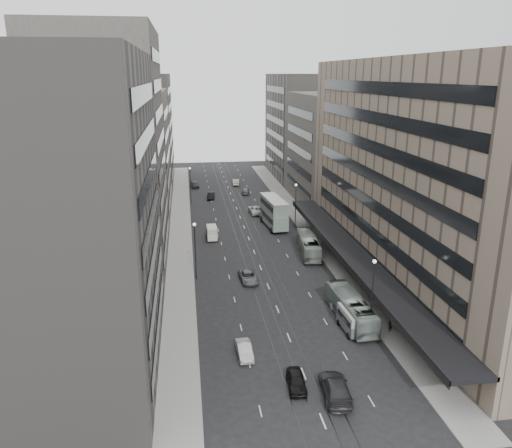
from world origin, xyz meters
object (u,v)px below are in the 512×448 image
double_decker (274,212)px  sedan_0 (296,381)px  bus_far (308,245)px  sedan_1 (244,350)px  panel_van (212,232)px  pedestrian (390,325)px  vw_microbus (352,320)px  sedan_2 (248,277)px  bus_near (351,308)px

double_decker → sedan_0: size_ratio=2.57×
bus_far → double_decker: size_ratio=1.07×
double_decker → sedan_1: (-10.88, -44.19, -2.37)m
double_decker → panel_van: (-12.04, -5.89, -1.73)m
sedan_1 → pedestrian: bearing=6.2°
vw_microbus → sedan_2: bearing=119.3°
bus_near → bus_far: bus_near is taller
bus_near → sedan_0: bus_near is taller
vw_microbus → sedan_2: size_ratio=0.99×
panel_van → vw_microbus: bearing=-69.0°
bus_near → double_decker: 38.37m
vw_microbus → sedan_1: size_ratio=1.19×
bus_near → sedan_0: 15.14m
bus_near → pedestrian: (3.48, -3.42, -0.61)m
double_decker → sedan_2: double_decker is taller
pedestrian → sedan_1: bearing=-34.9°
bus_far → sedan_2: bearing=47.6°
bus_near → sedan_1: (-13.28, -5.93, -0.92)m
bus_near → vw_microbus: bearing=73.4°
bus_far → sedan_0: bus_far is taller
sedan_0 → pedestrian: 15.29m
sedan_1 → pedestrian: size_ratio=2.45×
bus_far → panel_van: bearing=-26.2°
panel_van → sedan_2: panel_van is taller
double_decker → pedestrian: double_decker is taller
double_decker → sedan_0: double_decker is taller
bus_near → panel_van: (-14.44, 32.37, -0.28)m
bus_far → double_decker: double_decker is taller
bus_near → sedan_1: bearing=21.8°
panel_van → sedan_0: bearing=-83.8°
sedan_2 → pedestrian: pedestrian is taller
double_decker → panel_van: 13.52m
sedan_2 → panel_van: bearing=97.9°
double_decker → sedan_2: 26.44m
panel_van → sedan_2: 19.62m
sedan_0 → panel_van: bearing=101.6°
panel_van → sedan_0: panel_van is taller
vw_microbus → sedan_0: size_ratio=1.18×
bus_far → panel_van: (-14.98, 9.57, -0.25)m
pedestrian → bus_far: bearing=-127.0°
pedestrian → sedan_2: bearing=-93.5°
vw_microbus → sedan_2: (-9.78, 15.68, -0.75)m
panel_van → sedan_1: 38.32m
sedan_1 → sedan_2: size_ratio=0.84×
sedan_1 → pedestrian: pedestrian is taller
sedan_2 → double_decker: bearing=68.3°
double_decker → sedan_2: bearing=-112.9°
bus_near → double_decker: (-2.40, 38.27, 1.45)m
sedan_0 → bus_near: bearing=57.5°
double_decker → panel_van: size_ratio=2.77×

